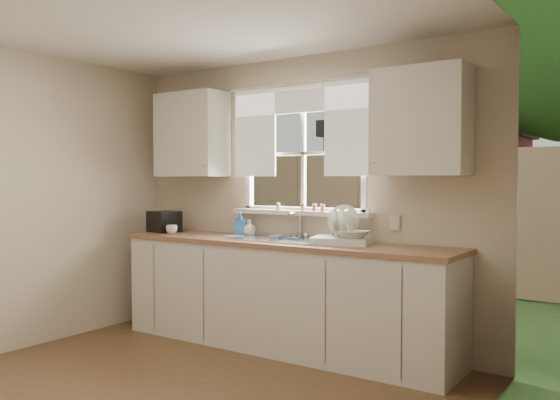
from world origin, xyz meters
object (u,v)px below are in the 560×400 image
Objects in this scene: soap_bottle_a at (338,226)px; cup at (172,229)px; black_appliance at (164,222)px; dish_rack at (342,236)px.

cup is (-1.65, -0.22, -0.09)m from soap_bottle_a.
cup is at bearing -14.94° from black_appliance.
dish_rack is 1.74m from cup.
black_appliance reaches higher than cup.
soap_bottle_a is at bearing 135.15° from dish_rack.
soap_bottle_a reaches higher than black_appliance.
cup is at bearing -175.67° from dish_rack.
black_appliance is (-1.95, -0.02, 0.04)m from dish_rack.
dish_rack reaches higher than cup.
soap_bottle_a is at bearing 16.11° from black_appliance.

